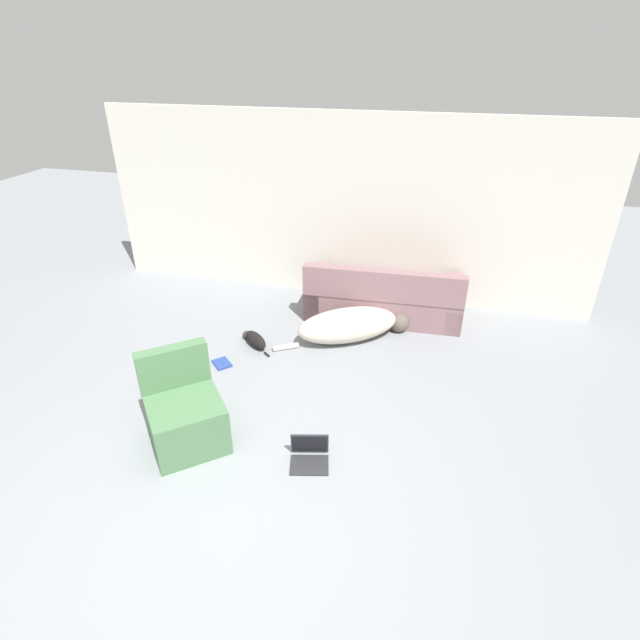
{
  "coord_description": "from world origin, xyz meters",
  "views": [
    {
      "loc": [
        1.37,
        -2.09,
        3.11
      ],
      "look_at": [
        0.28,
        2.04,
        0.74
      ],
      "focal_mm": 28.0,
      "sensor_mm": 36.0,
      "label": 1
    }
  ],
  "objects_px": {
    "cat": "(255,340)",
    "laptop_open": "(310,452)",
    "side_chair": "(185,414)",
    "dog": "(350,325)",
    "couch": "(383,299)",
    "book_blue": "(222,363)"
  },
  "relations": [
    {
      "from": "cat",
      "to": "laptop_open",
      "type": "xyz_separation_m",
      "value": [
        1.12,
        -1.6,
        -0.01
      ]
    },
    {
      "from": "side_chair",
      "to": "dog",
      "type": "bearing_deg",
      "value": 22.34
    },
    {
      "from": "dog",
      "to": "couch",
      "type": "bearing_deg",
      "value": 34.57
    },
    {
      "from": "dog",
      "to": "laptop_open",
      "type": "bearing_deg",
      "value": -119.84
    },
    {
      "from": "cat",
      "to": "laptop_open",
      "type": "bearing_deg",
      "value": 163.36
    },
    {
      "from": "dog",
      "to": "cat",
      "type": "bearing_deg",
      "value": 170.77
    },
    {
      "from": "couch",
      "to": "side_chair",
      "type": "xyz_separation_m",
      "value": [
        -1.34,
        -2.75,
        0.03
      ]
    },
    {
      "from": "book_blue",
      "to": "side_chair",
      "type": "height_order",
      "value": "side_chair"
    },
    {
      "from": "couch",
      "to": "laptop_open",
      "type": "xyz_separation_m",
      "value": [
        -0.22,
        -2.71,
        -0.17
      ]
    },
    {
      "from": "cat",
      "to": "laptop_open",
      "type": "height_order",
      "value": "laptop_open"
    },
    {
      "from": "dog",
      "to": "cat",
      "type": "distance_m",
      "value": 1.14
    },
    {
      "from": "couch",
      "to": "book_blue",
      "type": "xyz_separation_m",
      "value": [
        -1.55,
        -1.57,
        -0.24
      ]
    },
    {
      "from": "dog",
      "to": "side_chair",
      "type": "bearing_deg",
      "value": -148.71
    },
    {
      "from": "couch",
      "to": "laptop_open",
      "type": "height_order",
      "value": "couch"
    },
    {
      "from": "laptop_open",
      "to": "dog",
      "type": "bearing_deg",
      "value": 77.96
    },
    {
      "from": "dog",
      "to": "book_blue",
      "type": "distance_m",
      "value": 1.56
    },
    {
      "from": "laptop_open",
      "to": "side_chair",
      "type": "distance_m",
      "value": 1.14
    },
    {
      "from": "cat",
      "to": "book_blue",
      "type": "bearing_deg",
      "value": 103.56
    },
    {
      "from": "cat",
      "to": "side_chair",
      "type": "relative_size",
      "value": 0.53
    },
    {
      "from": "laptop_open",
      "to": "side_chair",
      "type": "height_order",
      "value": "side_chair"
    },
    {
      "from": "book_blue",
      "to": "side_chair",
      "type": "bearing_deg",
      "value": -79.73
    },
    {
      "from": "cat",
      "to": "side_chair",
      "type": "xyz_separation_m",
      "value": [
        -0.0,
        -1.64,
        0.2
      ]
    }
  ]
}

